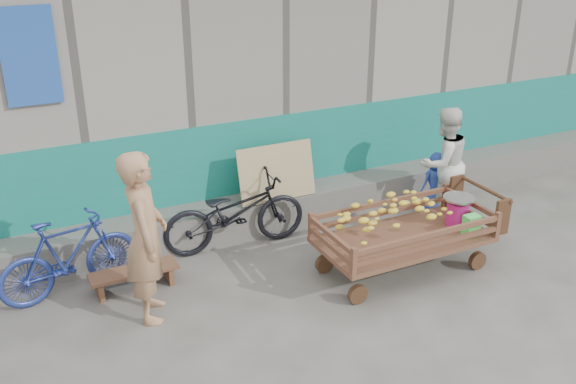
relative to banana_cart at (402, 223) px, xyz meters
name	(u,v)px	position (x,y,z in m)	size (l,w,h in m)	color
ground	(346,329)	(-1.10, -0.69, -0.61)	(80.00, 80.00, 0.00)	#504E48
building_wall	(202,89)	(-1.10, 3.36, 0.86)	(12.00, 3.50, 3.00)	gray
banana_cart	(402,223)	(0.00, 0.00, 0.00)	(2.10, 0.96, 0.89)	brown
bench	(134,275)	(-2.77, 0.95, -0.43)	(0.94, 0.28, 0.23)	brown
vendor_man	(146,237)	(-2.73, 0.40, 0.27)	(0.64, 0.42, 1.75)	tan
woman	(443,163)	(1.34, 0.99, 0.14)	(0.73, 0.57, 1.50)	white
child	(436,183)	(1.34, 1.09, -0.18)	(0.42, 0.27, 0.85)	#27419E
bicycle_dark	(235,212)	(-1.43, 1.36, -0.15)	(0.61, 1.75, 0.92)	black
bicycle_blue	(69,256)	(-3.38, 1.16, -0.16)	(0.42, 1.49, 0.89)	#2A3D96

